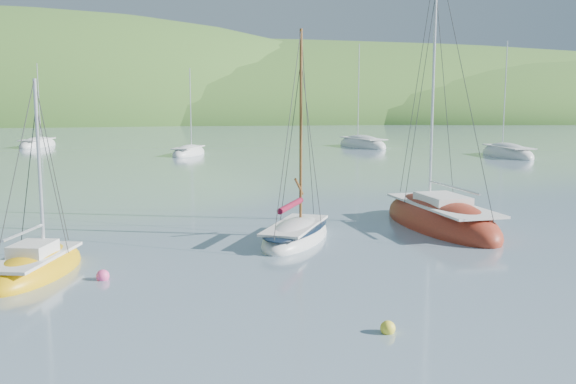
{
  "coord_description": "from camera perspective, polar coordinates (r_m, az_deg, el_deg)",
  "views": [
    {
      "loc": [
        -2.59,
        -17.19,
        5.74
      ],
      "look_at": [
        0.35,
        8.0,
        2.0
      ],
      "focal_mm": 40.0,
      "sensor_mm": 36.0,
      "label": 1
    }
  ],
  "objects": [
    {
      "name": "distant_sloop_d",
      "position": [
        66.81,
        18.9,
        3.17
      ],
      "size": [
        3.42,
        8.72,
        12.25
      ],
      "rotation": [
        0.0,
        0.0,
        0.05
      ],
      "color": "silver",
      "rests_on": "ground"
    },
    {
      "name": "sloop_red",
      "position": [
        29.52,
        13.35,
        -2.59
      ],
      "size": [
        4.26,
        9.22,
        13.14
      ],
      "rotation": [
        0.0,
        0.0,
        0.14
      ],
      "color": "maroon",
      "rests_on": "ground"
    },
    {
      "name": "distant_sloop_b",
      "position": [
        75.91,
        6.62,
        4.15
      ],
      "size": [
        5.7,
        9.66,
        13.01
      ],
      "rotation": [
        0.0,
        0.0,
        0.29
      ],
      "color": "silver",
      "rests_on": "ground"
    },
    {
      "name": "shoreline_hills",
      "position": [
        189.84,
        -8.84,
        6.55
      ],
      "size": [
        690.0,
        135.0,
        56.0
      ],
      "color": "#376225",
      "rests_on": "ground"
    },
    {
      "name": "distant_sloop_c",
      "position": [
        81.81,
        -21.36,
        3.91
      ],
      "size": [
        4.12,
        7.85,
        10.66
      ],
      "rotation": [
        0.0,
        0.0,
        -0.21
      ],
      "color": "silver",
      "rests_on": "ground"
    },
    {
      "name": "distant_sloop_a",
      "position": [
        65.85,
        -8.82,
        3.43
      ],
      "size": [
        4.36,
        7.03,
        9.47
      ],
      "rotation": [
        0.0,
        0.0,
        -0.33
      ],
      "color": "silver",
      "rests_on": "ground"
    },
    {
      "name": "sailboat_yellow",
      "position": [
        22.73,
        -21.51,
        -6.4
      ],
      "size": [
        3.14,
        5.57,
        6.97
      ],
      "rotation": [
        0.0,
        0.0,
        -0.21
      ],
      "color": "#E9AB0B",
      "rests_on": "ground"
    },
    {
      "name": "mooring_buoys",
      "position": [
        22.05,
        -17.44,
        -6.78
      ],
      "size": [
        14.54,
        10.96,
        0.44
      ],
      "color": "yellow",
      "rests_on": "ground"
    },
    {
      "name": "ground",
      "position": [
        18.31,
        1.85,
        -9.89
      ],
      "size": [
        700.0,
        700.0,
        0.0
      ],
      "primitive_type": "plane",
      "color": "slate",
      "rests_on": "ground"
    },
    {
      "name": "daysailer_white",
      "position": [
        26.15,
        0.69,
        -3.83
      ],
      "size": [
        4.37,
        6.29,
        9.09
      ],
      "rotation": [
        0.0,
        0.0,
        -0.41
      ],
      "color": "silver",
      "rests_on": "ground"
    }
  ]
}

